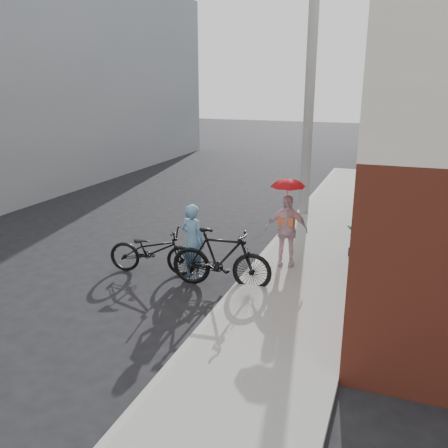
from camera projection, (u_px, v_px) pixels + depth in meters
The scene contains 11 objects.
ground at pixel (185, 290), 9.23m from camera, with size 80.00×80.00×0.00m, color black.
sidewalk at pixel (312, 266), 10.30m from camera, with size 2.20×24.00×0.12m, color gray.
curb at pixel (261, 259), 10.69m from camera, with size 0.12×24.00×0.12m, color #9E9E99.
utility_pole at pixel (310, 96), 13.21m from camera, with size 0.28×0.28×7.00m, color #9E9E99.
officer at pixel (193, 241), 9.64m from camera, with size 0.57×0.38×1.57m, color #6795B8.
bike_left at pixel (153, 251), 9.94m from camera, with size 0.66×1.91×1.00m, color black.
bike_right at pixel (221, 259), 9.21m from camera, with size 0.57×2.00×1.20m, color black.
kimono_woman at pixel (286, 230), 10.02m from camera, with size 0.90×0.38×1.54m, color silver.
parasol at pixel (288, 180), 9.71m from camera, with size 0.70×0.70×0.61m, color red.
planter at pixel (359, 251), 10.72m from camera, with size 0.38×0.38×0.20m, color black.
potted_plant at pixel (361, 233), 10.59m from camera, with size 0.60×0.52×0.66m, color #3D732E.
Camera 1 is at (3.68, -7.65, 3.93)m, focal length 38.00 mm.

